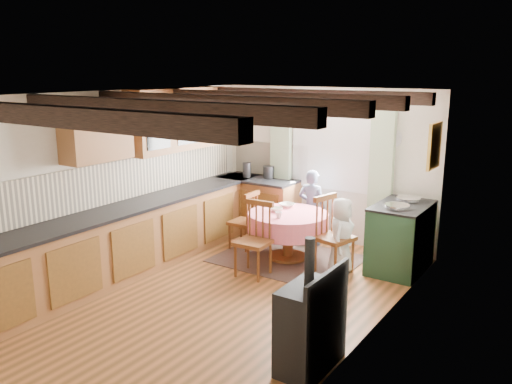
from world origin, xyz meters
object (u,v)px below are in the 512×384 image
Objects in this scene: child_right at (341,236)px; child_far at (312,207)px; aga_range at (401,237)px; cast_iron_stove at (308,305)px; cup at (279,215)px; chair_near at (253,240)px; chair_left at (243,220)px; dining_table at (288,236)px; chair_right at (335,235)px.

child_far is at bearing 36.83° from child_right.
aga_range is 0.81× the size of cast_iron_stove.
cast_iron_stove is 13.35× the size of cup.
aga_range is at bearing 29.12° from cup.
child_far reaches higher than cup.
chair_left is at bearing 128.19° from chair_near.
aga_range is 2.84m from cast_iron_stove.
aga_range is at bearing 19.36° from dining_table.
chair_near is at bearing -101.81° from cup.
child_far reaches higher than chair_left.
chair_right is 0.83× the size of cast_iron_stove.
dining_table is 0.48m from cup.
child_far is (-0.04, 0.78, 0.25)m from dining_table.
chair_near is 0.95× the size of chair_right.
chair_near is at bearing 136.64° from cast_iron_stove.
cast_iron_stove reaches higher than cup.
cast_iron_stove is 1.06× the size of child_far.
chair_right is 1.01× the size of child_right.
chair_near reaches higher than chair_left.
chair_left is at bearing 37.73° from child_far.
child_far reaches higher than chair_near.
cup is at bearing 96.90° from child_right.
chair_near reaches higher than dining_table.
dining_table is 0.82m from child_far.
child_far reaches higher than chair_right.
chair_right is 1.17m from child_far.
cast_iron_stove is at bearing 44.18° from chair_left.
dining_table is 0.97× the size of child_far.
child_far is at bearing 169.74° from aga_range.
cast_iron_stove is 2.39m from child_right.
chair_right is (1.56, -0.11, 0.07)m from chair_left.
cup is (0.02, -0.29, 0.39)m from dining_table.
cast_iron_stove is (1.65, -1.55, 0.13)m from chair_near.
cast_iron_stove reaches higher than aga_range.
child_far is (0.76, 0.74, 0.14)m from chair_left.
child_right is (0.08, 0.04, -0.01)m from chair_right.
child_right reaches higher than dining_table.
child_right is at bearing -138.22° from aga_range.
child_right is (0.84, -0.04, 0.17)m from dining_table.
child_far is 12.58× the size of cup.
dining_table is at bearing 86.32° from child_far.
child_far is at bearing 92.91° from dining_table.
child_far is at bearing 117.35° from cast_iron_stove.
chair_near is at bearing 40.92° from chair_left.
cup is (-0.82, -0.25, 0.22)m from child_right.
aga_range is 10.80× the size of cup.
chair_right is 0.91m from aga_range.
chair_near is (-0.08, -0.77, 0.15)m from dining_table.
dining_table is 1.13× the size of aga_range.
chair_right reaches higher than child_right.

